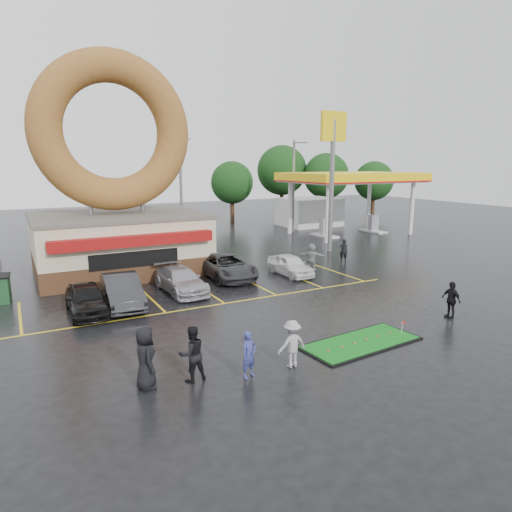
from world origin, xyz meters
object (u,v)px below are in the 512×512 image
donut_shop (117,201)px  streetlight_right (294,184)px  person_blue (249,354)px  shell_sign (333,155)px  gas_station (332,194)px  car_grey (226,266)px  car_white (290,265)px  car_black (86,299)px  car_dgrey (122,291)px  person_cameraman (451,300)px  putting_green (360,343)px  car_silver (181,280)px  streetlight_mid (181,187)px

donut_shop → streetlight_right: size_ratio=1.50×
streetlight_right → person_blue: size_ratio=5.75×
shell_sign → streetlight_right: bearing=73.2°
gas_station → car_grey: 22.20m
car_grey → car_white: (3.79, -1.22, -0.09)m
car_black → person_blue: (3.66, -9.19, 0.08)m
car_dgrey → person_cameraman: bearing=-30.6°
shell_sign → putting_green: size_ratio=2.13×
car_dgrey → putting_green: (7.04, -9.13, -0.73)m
donut_shop → streetlight_right: bearing=25.2°
donut_shop → gas_station: 24.35m
donut_shop → car_dgrey: bearing=-101.5°
car_silver → car_grey: size_ratio=0.86×
streetlight_right → car_silver: size_ratio=1.98×
donut_shop → person_blue: size_ratio=8.62×
shell_sign → person_blue: bearing=-133.9°
streetlight_mid → person_blue: size_ratio=5.75×
streetlight_right → car_grey: size_ratio=1.71×
car_silver → shell_sign: bearing=19.8°
gas_station → person_cameraman: gas_station is taller
donut_shop → car_dgrey: donut_shop is taller
car_dgrey → person_blue: person_blue is taller
car_dgrey → car_white: size_ratio=1.23×
shell_sign → streetlight_right: shell_sign is taller
car_dgrey → streetlight_mid: bearing=65.2°
streetlight_mid → car_white: 14.87m
car_dgrey → car_white: bearing=11.5°
gas_station → putting_green: gas_station is taller
streetlight_right → putting_green: size_ratio=1.81×
person_blue → gas_station: bearing=30.4°
person_blue → donut_shop: bearing=73.8°
car_white → putting_green: bearing=-107.9°
shell_sign → person_blue: shell_sign is taller
donut_shop → streetlight_right: (19.00, 8.95, 0.32)m
person_blue → putting_green: 5.15m
person_blue → car_white: bearing=34.3°
car_silver → person_blue: bearing=-99.1°
shell_sign → car_black: shell_sign is taller
person_cameraman → car_black: bearing=-118.5°
car_black → car_grey: size_ratio=0.78×
putting_green → person_cameraman: bearing=4.3°
streetlight_right → streetlight_mid: bearing=-175.2°
streetlight_mid → car_dgrey: bearing=-118.8°
car_grey → person_cameraman: size_ratio=3.16×
car_black → car_dgrey: (1.69, 0.38, 0.07)m
car_black → person_cameraman: 16.54m
shell_sign → streetlight_mid: shell_sign is taller
car_dgrey → person_cameraman: 15.32m
streetlight_mid → car_grey: streetlight_mid is taller
streetlight_right → putting_green: bearing=-117.8°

